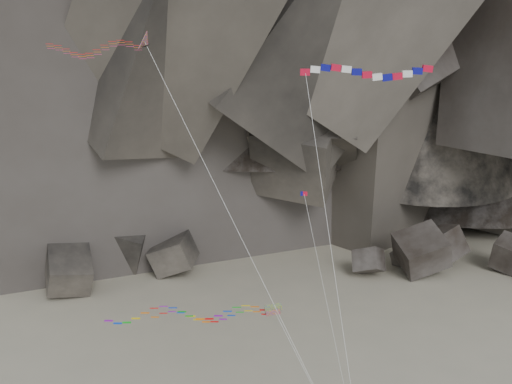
{
  "coord_description": "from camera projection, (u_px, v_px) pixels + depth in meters",
  "views": [
    {
      "loc": [
        -2.89,
        -44.5,
        33.35
      ],
      "look_at": [
        -0.48,
        6.0,
        19.86
      ],
      "focal_mm": 45.0,
      "sensor_mm": 36.0,
      "label": 1
    }
  ],
  "objects": [
    {
      "name": "parafoil_kite",
      "position": [
        184.0,
        313.0,
        52.24
      ],
      "size": [
        19.97,
        11.34,
        9.48
      ],
      "rotation": [
        0.0,
        0.0,
        0.1
      ],
      "color": "#BED30B",
      "rests_on": "ground"
    },
    {
      "name": "banner_kite",
      "position": [
        366.0,
        74.0,
        48.23
      ],
      "size": [
        9.95,
        12.15,
        28.61
      ],
      "rotation": [
        0.0,
        0.0,
        -0.09
      ],
      "color": "red",
      "rests_on": "ground"
    },
    {
      "name": "boulder_field",
      "position": [
        230.0,
        262.0,
        85.95
      ],
      "size": [
        77.67,
        15.96,
        8.81
      ],
      "color": "#47423F",
      "rests_on": "ground"
    },
    {
      "name": "pennant_kite",
      "position": [
        319.0,
        269.0,
        46.22
      ],
      "size": [
        4.08,
        7.79,
        19.68
      ],
      "rotation": [
        0.0,
        0.0,
        -0.18
      ],
      "color": "red",
      "rests_on": "ground"
    },
    {
      "name": "delta_kite",
      "position": [
        91.0,
        49.0,
        46.64
      ],
      "size": [
        22.95,
        11.51,
        31.15
      ],
      "rotation": [
        0.0,
        0.0,
        -0.4
      ],
      "color": "red",
      "rests_on": "ground"
    }
  ]
}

